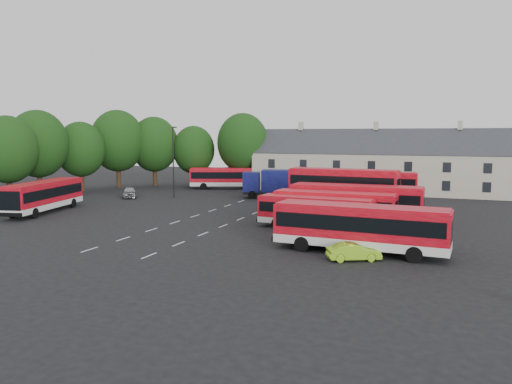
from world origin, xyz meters
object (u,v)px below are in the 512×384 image
silver_car (130,192)px  lime_car (354,252)px  bus_dd_south (343,188)px  lamppost (173,160)px  bus_west (44,194)px  box_truck (276,182)px  bus_row_a (360,224)px

silver_car → lime_car: bearing=-68.1°
bus_dd_south → silver_car: 28.81m
lamppost → bus_west: bearing=-111.2°
box_truck → bus_west: bearing=-149.6°
bus_west → lamppost: 17.53m
lime_car → lamppost: bearing=20.8°
box_truck → lamppost: size_ratio=0.95×
bus_row_a → box_truck: (-15.21, 26.80, 0.04)m
box_truck → lime_car: size_ratio=2.50×
bus_dd_south → lime_car: bearing=-71.8°
box_truck → lamppost: (-12.73, -4.31, 2.87)m
silver_car → lime_car: size_ratio=1.21×
bus_row_a → bus_west: (-34.20, 6.38, -0.04)m
bus_dd_south → box_truck: bus_dd_south is taller
bus_dd_south → silver_car: bearing=179.2°
bus_dd_south → silver_car: bus_dd_south is taller
bus_row_a → silver_car: bus_row_a is taller
silver_car → lamppost: 7.15m
bus_west → silver_car: size_ratio=2.81×
silver_car → lime_car: silver_car is taller
silver_car → lime_car: (33.24, -22.39, -0.15)m
bus_west → bus_row_a: bearing=-113.3°
bus_row_a → bus_dd_south: bearing=108.2°
box_truck → lime_car: 32.76m
bus_west → box_truck: 27.88m
lime_car → silver_car: bearing=28.3°
bus_west → lime_car: 35.27m
lamppost → silver_car: bearing=-156.7°
bus_row_a → bus_west: 34.79m
bus_dd_south → bus_west: bearing=-154.7°
bus_row_a → bus_west: bearing=172.7°
lamppost → box_truck: bearing=18.7°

